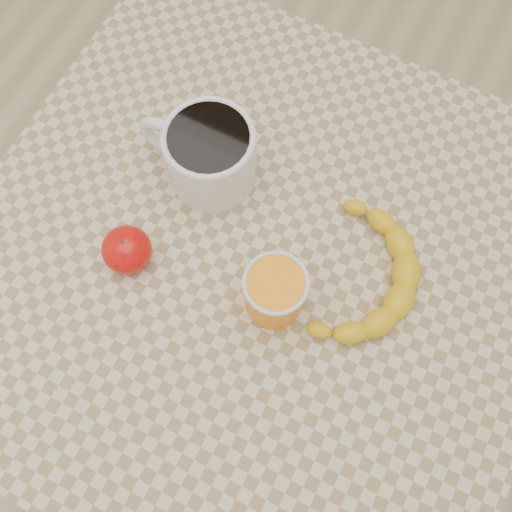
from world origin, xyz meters
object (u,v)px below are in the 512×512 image
at_px(coffee_mug, 208,153).
at_px(banana, 364,278).
at_px(table, 256,279).
at_px(apple, 127,250).
at_px(orange_juice_glass, 275,292).

bearing_deg(coffee_mug, banana, -11.38).
height_order(table, coffee_mug, coffee_mug).
height_order(table, apple, apple).
relative_size(table, apple, 9.59).
height_order(orange_juice_glass, apple, orange_juice_glass).
xyz_separation_m(table, coffee_mug, (-0.12, 0.09, 0.14)).
xyz_separation_m(coffee_mug, banana, (0.26, -0.05, -0.04)).
bearing_deg(table, banana, 15.05).
height_order(table, orange_juice_glass, orange_juice_glass).
relative_size(table, banana, 3.28).
bearing_deg(banana, apple, -158.15).
bearing_deg(coffee_mug, table, -37.30).
xyz_separation_m(orange_juice_glass, banana, (0.09, 0.08, -0.03)).
height_order(coffee_mug, apple, coffee_mug).
bearing_deg(apple, banana, 20.58).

